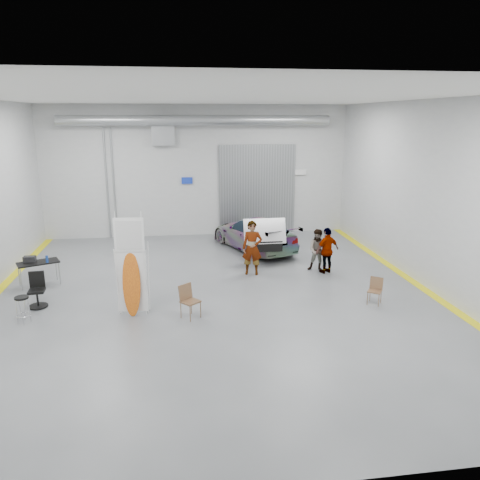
{
  "coord_description": "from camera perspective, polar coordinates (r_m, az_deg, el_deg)",
  "views": [
    {
      "loc": [
        -1.12,
        -13.73,
        5.45
      ],
      "look_at": [
        0.99,
        1.07,
        1.5
      ],
      "focal_mm": 35.0,
      "sensor_mm": 36.0,
      "label": 1
    }
  ],
  "objects": [
    {
      "name": "ground",
      "position": [
        14.81,
        -3.23,
        -6.81
      ],
      "size": [
        16.0,
        16.0,
        0.0
      ],
      "primitive_type": "plane",
      "color": "slate",
      "rests_on": "ground"
    },
    {
      "name": "room_shell",
      "position": [
        16.07,
        -3.28,
        9.88
      ],
      "size": [
        14.02,
        16.18,
        6.01
      ],
      "color": "#B3B4B7",
      "rests_on": "ground"
    },
    {
      "name": "sedan_car",
      "position": [
        19.73,
        1.72,
        0.81
      ],
      "size": [
        3.49,
        5.07,
        1.36
      ],
      "primitive_type": "imported",
      "rotation": [
        0.0,
        0.0,
        3.51
      ],
      "color": "silver",
      "rests_on": "ground"
    },
    {
      "name": "person_a",
      "position": [
        16.49,
        1.5,
        -0.96
      ],
      "size": [
        0.8,
        0.62,
        1.94
      ],
      "primitive_type": "imported",
      "rotation": [
        0.0,
        0.0,
        -0.24
      ],
      "color": "#90744E",
      "rests_on": "ground"
    },
    {
      "name": "person_b",
      "position": [
        17.14,
        9.54,
        -1.24
      ],
      "size": [
        0.91,
        0.81,
        1.55
      ],
      "primitive_type": "imported",
      "rotation": [
        0.0,
        0.0,
        -0.35
      ],
      "color": "#466781",
      "rests_on": "ground"
    },
    {
      "name": "person_c",
      "position": [
        16.96,
        10.59,
        -1.26
      ],
      "size": [
        1.04,
        0.71,
        1.67
      ],
      "primitive_type": "imported",
      "rotation": [
        0.0,
        0.0,
        3.5
      ],
      "color": "brown",
      "rests_on": "ground"
    },
    {
      "name": "surfboard_display",
      "position": [
        13.34,
        -13.02,
        -4.12
      ],
      "size": [
        0.85,
        0.29,
        2.99
      ],
      "rotation": [
        0.0,
        0.0,
        -0.11
      ],
      "color": "white",
      "rests_on": "ground"
    },
    {
      "name": "folding_chair_near",
      "position": [
        13.23,
        -6.03,
        -8.22
      ],
      "size": [
        0.62,
        0.7,
        0.95
      ],
      "rotation": [
        0.0,
        0.0,
        0.69
      ],
      "color": "brown",
      "rests_on": "ground"
    },
    {
      "name": "folding_chair_far",
      "position": [
        14.66,
        16.04,
        -6.59
      ],
      "size": [
        0.52,
        0.58,
        0.8
      ],
      "rotation": [
        0.0,
        0.0,
        -0.63
      ],
      "color": "brown",
      "rests_on": "ground"
    },
    {
      "name": "shop_stool",
      "position": [
        14.1,
        -24.94,
        -7.74
      ],
      "size": [
        0.39,
        0.39,
        0.76
      ],
      "rotation": [
        0.0,
        0.0,
        -0.04
      ],
      "color": "black",
      "rests_on": "ground"
    },
    {
      "name": "work_table",
      "position": [
        16.84,
        -23.62,
        -2.48
      ],
      "size": [
        1.43,
        1.1,
        1.05
      ],
      "rotation": [
        0.0,
        0.0,
        0.41
      ],
      "color": "gray",
      "rests_on": "ground"
    },
    {
      "name": "office_chair",
      "position": [
        15.07,
        -23.46,
        -5.84
      ],
      "size": [
        0.55,
        0.55,
        1.03
      ],
      "rotation": [
        0.0,
        0.0,
        0.08
      ],
      "color": "black",
      "rests_on": "ground"
    },
    {
      "name": "trunk_lid",
      "position": [
        17.56,
        2.91,
        1.39
      ],
      "size": [
        1.59,
        0.97,
        0.04
      ],
      "primitive_type": "cube",
      "color": "silver",
      "rests_on": "sedan_car"
    }
  ]
}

